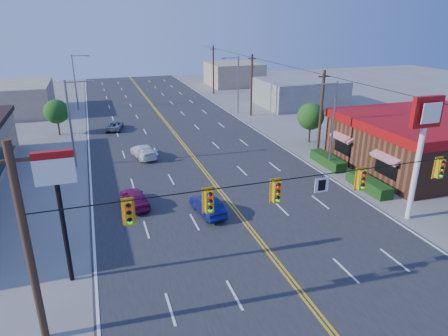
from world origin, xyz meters
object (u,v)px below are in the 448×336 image
object	(u,v)px
car_white	(143,152)
signal_span	(297,199)
kfc_pylon	(423,134)
car_silver	(115,126)
pizza_hut_sign	(58,191)
car_magenta	(135,199)
kfc	(427,141)
car_blue	(208,207)

from	to	relation	value
car_white	signal_span	bearing A→B (deg)	91.20
kfc_pylon	car_silver	bearing A→B (deg)	120.36
pizza_hut_sign	car_magenta	world-z (taller)	pizza_hut_sign
car_white	car_silver	distance (m)	11.68
pizza_hut_sign	car_white	world-z (taller)	pizza_hut_sign
kfc	car_blue	size ratio (longest dim) A/B	4.36
car_blue	car_silver	bearing A→B (deg)	-88.04
kfc	car_blue	xyz separation A→B (m)	(-21.96, -3.13, -1.76)
kfc	car_silver	xyz separation A→B (m)	(-26.52, 22.08, -1.85)
kfc	car_magenta	size ratio (longest dim) A/B	4.29
signal_span	kfc_pylon	distance (m)	11.87
kfc_pylon	kfc	bearing A→B (deg)	41.95
signal_span	car_silver	bearing A→B (deg)	100.80
kfc_pylon	car_silver	world-z (taller)	kfc_pylon
car_magenta	car_silver	bearing A→B (deg)	-98.93
kfc	car_white	distance (m)	26.80
kfc	pizza_hut_sign	bearing A→B (deg)	-165.48
car_magenta	pizza_hut_sign	bearing A→B (deg)	52.96
signal_span	pizza_hut_sign	xyz separation A→B (m)	(-10.88, 4.00, 0.30)
car_white	pizza_hut_sign	bearing A→B (deg)	60.98
kfc	car_magenta	xyz separation A→B (m)	(-26.68, -0.22, -1.73)
kfc	car_magenta	distance (m)	26.73
car_silver	signal_span	bearing A→B (deg)	113.04
kfc_pylon	car_blue	xyz separation A→B (m)	(-13.06, 4.87, -5.43)
pizza_hut_sign	car_blue	world-z (taller)	pizza_hut_sign
pizza_hut_sign	car_silver	bearing A→B (deg)	81.72
car_blue	car_silver	size ratio (longest dim) A/B	0.97
signal_span	kfc	bearing A→B (deg)	30.94
signal_span	pizza_hut_sign	distance (m)	11.60
signal_span	car_white	size ratio (longest dim) A/B	5.65
kfc	kfc_pylon	bearing A→B (deg)	-138.05
signal_span	kfc	size ratio (longest dim) A/B	1.49
kfc	pizza_hut_sign	distance (m)	32.04
car_magenta	car_blue	distance (m)	5.54
car_magenta	signal_span	bearing A→B (deg)	110.92
car_magenta	car_silver	distance (m)	22.30
car_magenta	car_silver	xyz separation A→B (m)	(0.15, 22.30, -0.11)
signal_span	kfc_pylon	bearing A→B (deg)	19.78
signal_span	car_white	bearing A→B (deg)	101.40
car_silver	car_white	bearing A→B (deg)	111.86
kfc	car_silver	world-z (taller)	kfc
signal_span	car_magenta	distance (m)	14.18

